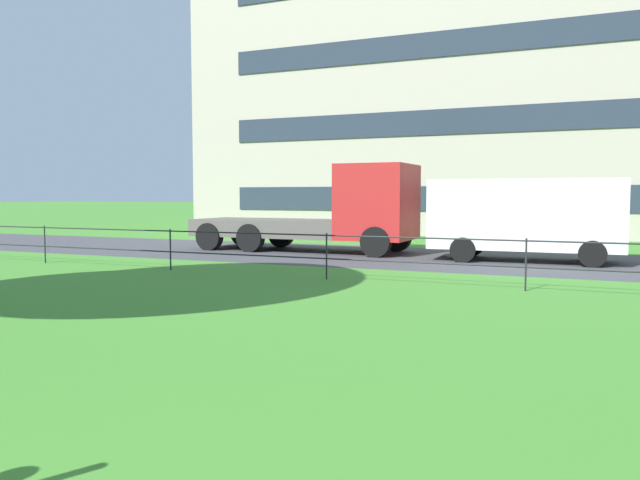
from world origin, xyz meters
The scene contains 5 objects.
street_strip centered at (0.00, 18.60, 0.00)m, with size 80.00×6.55×0.01m, color #424247.
park_fence centered at (0.00, 13.20, 0.67)m, with size 28.54×0.04×1.00m.
flatbed_truck_right centered at (-4.30, 19.23, 1.22)m, with size 7.33×2.52×2.75m.
panel_van_far_left centered at (1.54, 18.76, 1.27)m, with size 5.06×2.22×2.24m.
apartment_building_background centered at (1.89, 35.87, 6.88)m, with size 35.54×15.90×13.75m.
Camera 1 is at (3.00, 1.10, 1.80)m, focal length 34.48 mm.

